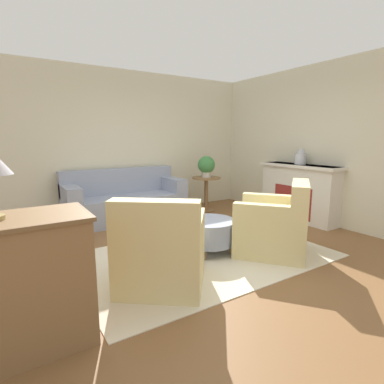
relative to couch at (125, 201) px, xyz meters
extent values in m
plane|color=brown|center=(0.24, -2.26, -0.35)|extent=(16.00, 16.00, 0.00)
cube|color=beige|center=(0.24, 0.49, 1.05)|extent=(9.39, 0.12, 2.80)
cube|color=beige|center=(2.96, -2.26, 1.05)|extent=(0.12, 9.32, 2.80)
cube|color=beige|center=(0.24, -2.26, -0.34)|extent=(3.18, 2.04, 0.01)
cube|color=#8E99B2|center=(0.00, -0.05, -0.11)|extent=(2.17, 0.86, 0.47)
cube|color=#8E99B2|center=(0.00, 0.28, 0.36)|extent=(2.17, 0.20, 0.47)
cube|color=#8E99B2|center=(-0.97, -0.07, 0.25)|extent=(0.24, 0.82, 0.26)
cube|color=#8E99B2|center=(0.97, -0.07, 0.25)|extent=(0.24, 0.82, 0.26)
cube|color=olive|center=(0.00, -0.45, -0.32)|extent=(1.95, 0.05, 0.06)
cube|color=beige|center=(-0.56, -2.63, -0.12)|extent=(1.19, 1.20, 0.43)
cube|color=beige|center=(-0.77, -2.90, 0.36)|extent=(0.78, 0.67, 0.53)
cube|color=beige|center=(-0.28, -2.83, 0.24)|extent=(0.62, 0.74, 0.29)
cube|color=beige|center=(-0.82, -2.40, 0.24)|extent=(0.62, 0.74, 0.29)
cube|color=olive|center=(-0.31, -2.31, -0.31)|extent=(0.62, 0.50, 0.06)
cube|color=beige|center=(1.05, -2.63, -0.12)|extent=(1.19, 1.20, 0.43)
cube|color=beige|center=(1.25, -2.90, 0.36)|extent=(0.78, 0.67, 0.53)
cube|color=beige|center=(1.31, -2.40, 0.24)|extent=(0.62, 0.74, 0.29)
cube|color=beige|center=(0.76, -2.83, 0.24)|extent=(0.62, 0.74, 0.29)
cube|color=olive|center=(0.80, -2.31, -0.31)|extent=(0.62, 0.50, 0.06)
cylinder|color=#8E99B2|center=(0.37, -2.15, -0.06)|extent=(0.72, 0.72, 0.31)
cylinder|color=olive|center=(0.16, -2.37, -0.28)|extent=(0.05, 0.05, 0.12)
cylinder|color=olive|center=(0.59, -2.37, -0.28)|extent=(0.05, 0.05, 0.12)
cylinder|color=olive|center=(0.16, -1.94, -0.28)|extent=(0.05, 0.05, 0.12)
cylinder|color=olive|center=(0.59, -1.94, -0.28)|extent=(0.05, 0.05, 0.12)
cylinder|color=olive|center=(1.67, -0.27, 0.35)|extent=(0.59, 0.59, 0.03)
cylinder|color=olive|center=(1.67, -0.27, 0.00)|extent=(0.08, 0.08, 0.69)
cylinder|color=olive|center=(1.67, -0.27, -0.33)|extent=(0.33, 0.33, 0.03)
cube|color=silver|center=(2.72, -1.76, 0.17)|extent=(0.36, 1.48, 1.04)
cube|color=maroon|center=(2.55, -1.76, 0.02)|extent=(0.02, 0.82, 0.57)
cube|color=silver|center=(2.70, -1.76, 0.67)|extent=(0.44, 1.58, 0.05)
cube|color=olive|center=(-1.96, -2.96, 0.14)|extent=(1.13, 0.55, 0.98)
cylinder|color=silver|center=(2.70, -1.76, 0.79)|extent=(0.20, 0.20, 0.20)
cylinder|color=silver|center=(2.70, -1.76, 0.93)|extent=(0.09, 0.09, 0.08)
cylinder|color=beige|center=(1.67, -0.27, 0.42)|extent=(0.18, 0.18, 0.11)
sphere|color=#3D7F42|center=(1.67, -0.27, 0.63)|extent=(0.36, 0.36, 0.36)
camera|label=1|loc=(-1.89, -5.28, 1.17)|focal=28.00mm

